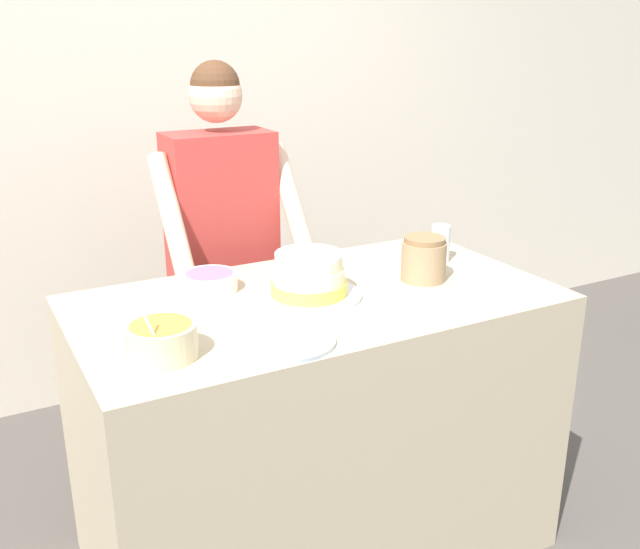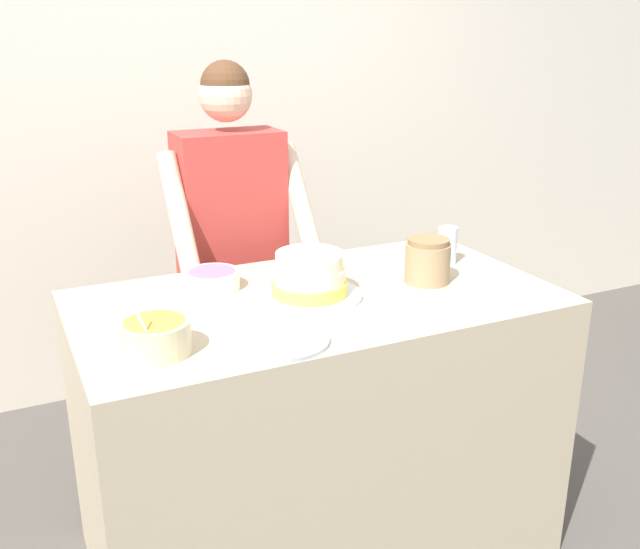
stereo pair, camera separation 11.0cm
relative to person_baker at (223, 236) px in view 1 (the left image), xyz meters
name	(u,v)px [view 1 (the left image)]	position (x,y,z in m)	size (l,w,h in m)	color
wall_back	(166,124)	(0.05, 0.83, 0.33)	(10.00, 0.05, 2.60)	beige
counter	(317,428)	(0.05, -0.66, -0.50)	(1.48, 0.80, 0.94)	tan
person_baker	(223,236)	(0.00, 0.00, 0.00)	(0.53, 0.46, 1.62)	#2D2D38
cake	(309,278)	(0.03, -0.65, 0.03)	(0.33, 0.33, 0.14)	silver
frosting_bowl_orange	(162,339)	(-0.49, -0.85, 0.01)	(0.18, 0.18, 0.17)	beige
frosting_bowl_purple	(210,281)	(-0.22, -0.45, 0.00)	(0.17, 0.17, 0.06)	white
drinking_glass	(440,243)	(0.61, -0.56, 0.03)	(0.07, 0.07, 0.13)	silver
ceramic_plate	(287,341)	(-0.18, -0.93, -0.03)	(0.26, 0.26, 0.01)	silver
stoneware_jar	(424,259)	(0.43, -0.69, 0.04)	(0.15, 0.15, 0.15)	#9E7F5B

